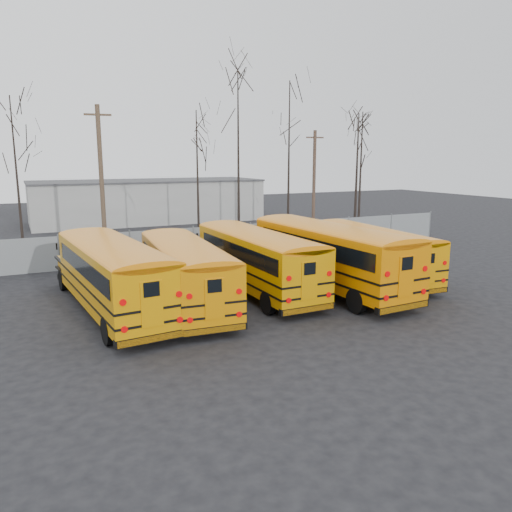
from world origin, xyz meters
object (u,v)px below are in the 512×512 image
bus_b (184,268)px  utility_pole_left (101,178)px  bus_e (370,248)px  utility_pole_right (314,182)px  bus_c (255,255)px  bus_a (112,270)px  bus_d (327,251)px

bus_b → utility_pole_left: bearing=98.9°
bus_e → utility_pole_left: (-11.40, 13.87, 3.34)m
bus_b → utility_pole_left: (-1.04, 14.30, 3.28)m
bus_b → bus_e: size_ratio=1.04×
utility_pole_right → bus_c: bearing=-125.3°
bus_e → utility_pole_left: 18.26m
bus_c → utility_pole_right: (11.89, 13.71, 2.57)m
bus_a → bus_d: (10.08, -0.67, 0.11)m
utility_pole_left → bus_b: bearing=-81.8°
bus_a → utility_pole_left: size_ratio=1.16×
bus_c → bus_b: bearing=-168.8°
utility_pole_left → utility_pole_right: 16.71m
bus_b → utility_pole_right: (15.66, 14.50, 2.64)m
bus_a → bus_c: size_ratio=1.04×
bus_d → utility_pole_left: (-8.12, 14.66, 3.06)m
bus_e → bus_a: bearing=-176.2°
bus_b → bus_c: bus_c is taller
bus_a → utility_pole_left: 14.47m
bus_d → bus_e: (3.27, 0.79, -0.28)m
bus_e → bus_b: bearing=-174.3°
bus_b → bus_d: 7.09m
bus_b → bus_e: (10.35, 0.44, -0.06)m
bus_a → bus_e: bus_a is taller
bus_a → bus_d: bearing=-8.8°
utility_pole_left → bus_c: bearing=-66.4°
bus_b → utility_pole_right: bearing=47.6°
bus_a → bus_c: 6.78m
bus_d → utility_pole_left: bearing=116.2°
bus_d → utility_pole_left: size_ratio=1.22×
bus_b → bus_c: 3.84m
bus_c → utility_pole_left: utility_pole_left is taller
bus_c → bus_d: (3.32, -1.14, 0.15)m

